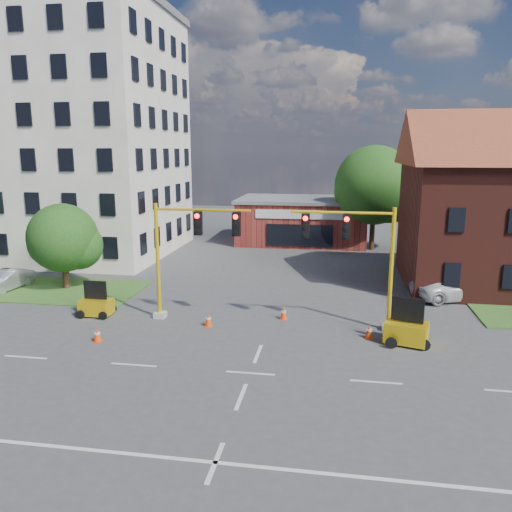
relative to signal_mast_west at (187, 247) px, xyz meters
name	(u,v)px	position (x,y,z in m)	size (l,w,h in m)	color
ground	(250,373)	(4.36, -6.00, -3.92)	(120.00, 120.00, 0.00)	#3E3E40
lane_markings	(236,410)	(4.36, -9.00, -3.91)	(60.00, 36.00, 0.01)	silver
office_block	(62,133)	(-15.64, 15.91, 6.39)	(18.40, 15.40, 20.60)	beige
brick_shop	(302,220)	(4.36, 23.99, -1.76)	(12.40, 8.40, 4.30)	maroon
tree_large	(378,188)	(11.21, 21.08, 1.66)	(7.36, 7.01, 9.33)	#382014
tree_nw_front	(67,240)	(-9.42, 4.58, -0.69)	(4.63, 4.41, 5.58)	#382014
signal_mast_west	(187,247)	(0.00, 0.00, 0.00)	(5.30, 0.60, 6.20)	#9A9A95
signal_mast_east	(358,253)	(8.71, 0.00, 0.00)	(5.30, 0.60, 6.20)	#9A9A95
trailer_west	(96,305)	(-5.17, -0.26, -3.33)	(1.67, 1.13, 1.88)	yellow
trailer_east	(406,330)	(11.01, -1.74, -3.25)	(2.17, 1.76, 2.14)	yellow
cone_a	(97,335)	(-3.36, -3.81, -3.58)	(0.40, 0.40, 0.70)	red
cone_b	(208,320)	(1.28, -0.91, -3.58)	(0.40, 0.40, 0.70)	red
cone_c	(284,313)	(4.99, 0.79, -3.58)	(0.40, 0.40, 0.70)	red
cone_d	(369,332)	(9.34, -1.32, -3.58)	(0.40, 0.40, 0.70)	red
pickup_white	(456,287)	(14.93, 6.17, -3.18)	(2.44, 5.29, 1.47)	silver
sedan_silver_front	(6,280)	(-13.28, 3.54, -3.27)	(1.38, 3.95, 1.30)	#AAACB1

